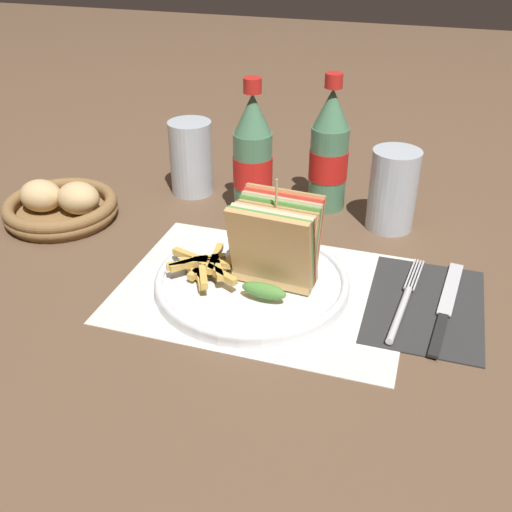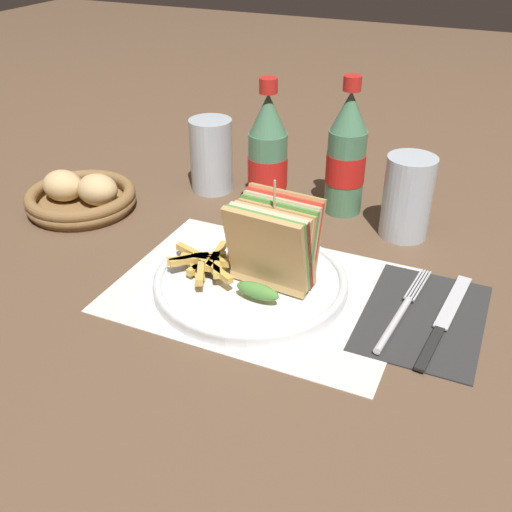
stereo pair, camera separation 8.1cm
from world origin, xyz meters
name	(u,v)px [view 2 (the right image)]	position (x,y,z in m)	size (l,w,h in m)	color
ground_plane	(271,292)	(0.00, 0.00, 0.00)	(4.00, 4.00, 0.00)	brown
placemat	(260,291)	(-0.01, 0.00, 0.00)	(0.38, 0.28, 0.00)	silver
plate_main	(250,282)	(-0.03, 0.00, 0.01)	(0.26, 0.26, 0.02)	white
club_sandwich	(273,245)	(0.00, 0.01, 0.07)	(0.12, 0.11, 0.15)	tan
fries_pile	(205,263)	(-0.09, -0.01, 0.03)	(0.11, 0.11, 0.02)	gold
napkin	(423,316)	(0.20, 0.03, 0.00)	(0.15, 0.21, 0.00)	#2D2D2D
fork	(399,315)	(0.17, 0.01, 0.01)	(0.03, 0.20, 0.01)	silver
knife	(444,320)	(0.22, 0.02, 0.01)	(0.04, 0.22, 0.00)	black
coke_bottle_near	(268,159)	(-0.10, 0.21, 0.10)	(0.06, 0.06, 0.23)	#4C7F5B
coke_bottle_far	(346,156)	(0.01, 0.27, 0.10)	(0.06, 0.06, 0.23)	#4C7F5B
glass_near	(407,197)	(0.13, 0.23, 0.06)	(0.07, 0.07, 0.13)	silver
glass_far	(212,155)	(-0.23, 0.26, 0.06)	(0.07, 0.07, 0.13)	silver
bread_basket	(81,197)	(-0.39, 0.10, 0.02)	(0.18, 0.18, 0.06)	olive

